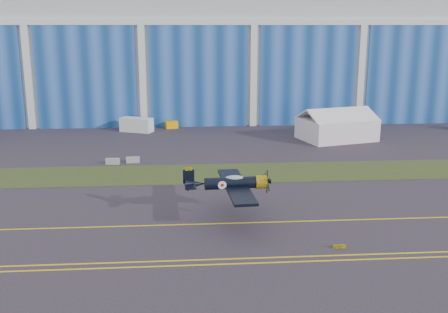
{
  "coord_description": "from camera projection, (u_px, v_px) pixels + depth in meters",
  "views": [
    {
      "loc": [
        8.06,
        -55.54,
        19.76
      ],
      "look_at": [
        12.7,
        5.24,
        4.57
      ],
      "focal_mm": 42.0,
      "sensor_mm": 36.0,
      "label": 1
    }
  ],
  "objects": [
    {
      "name": "warbird",
      "position": [
        231.0,
        183.0,
        54.25
      ],
      "size": [
        10.97,
        12.96,
        3.67
      ],
      "rotation": [
        0.0,
        0.0,
        0.06
      ],
      "color": "black",
      "rests_on": "ground"
    },
    {
      "name": "taxiway_centreline",
      "position": [
        107.0,
        227.0,
        53.07
      ],
      "size": [
        200.0,
        0.2,
        0.02
      ],
      "primitive_type": "cube",
      "color": "yellow",
      "rests_on": "ground"
    },
    {
      "name": "grass_median",
      "position": [
        126.0,
        175.0,
        71.45
      ],
      "size": [
        260.0,
        10.0,
        0.02
      ],
      "primitive_type": "cube",
      "color": "#475128",
      "rests_on": "ground"
    },
    {
      "name": "barrier_a",
      "position": [
        113.0,
        161.0,
        77.02
      ],
      "size": [
        2.06,
        0.82,
        0.9
      ],
      "primitive_type": "cube",
      "rotation": [
        0.0,
        0.0,
        -0.11
      ],
      "color": "#939599",
      "rests_on": "ground"
    },
    {
      "name": "guard_board_right",
      "position": [
        339.0,
        247.0,
        47.89
      ],
      "size": [
        1.2,
        0.15,
        0.35
      ],
      "primitive_type": "cube",
      "color": "yellow",
      "rests_on": "ground"
    },
    {
      "name": "barrier_b",
      "position": [
        133.0,
        160.0,
        77.85
      ],
      "size": [
        2.03,
        0.72,
        0.9
      ],
      "primitive_type": "cube",
      "rotation": [
        0.0,
        0.0,
        0.06
      ],
      "color": "gray",
      "rests_on": "ground"
    },
    {
      "name": "ground",
      "position": [
        113.0,
        210.0,
        57.91
      ],
      "size": [
        260.0,
        260.0,
        0.0
      ],
      "primitive_type": "plane",
      "color": "#342C38",
      "rests_on": "ground"
    },
    {
      "name": "edge_line_far",
      "position": [
        93.0,
        263.0,
        44.85
      ],
      "size": [
        80.0,
        0.2,
        0.02
      ],
      "primitive_type": "cube",
      "color": "yellow",
      "rests_on": "ground"
    },
    {
      "name": "tug",
      "position": [
        172.0,
        125.0,
        104.3
      ],
      "size": [
        2.64,
        2.02,
        1.37
      ],
      "primitive_type": "cube",
      "rotation": [
        0.0,
        0.0,
        0.26
      ],
      "color": "#FFAF00",
      "rests_on": "ground"
    },
    {
      "name": "tent",
      "position": [
        337.0,
        124.0,
        93.38
      ],
      "size": [
        14.41,
        12.09,
        5.78
      ],
      "rotation": [
        0.0,
        0.0,
        0.27
      ],
      "color": "white",
      "rests_on": "ground"
    },
    {
      "name": "edge_line_near",
      "position": [
        91.0,
        269.0,
        43.88
      ],
      "size": [
        80.0,
        0.2,
        0.02
      ],
      "primitive_type": "cube",
      "color": "yellow",
      "rests_on": "ground"
    },
    {
      "name": "shipping_container",
      "position": [
        137.0,
        125.0,
        100.7
      ],
      "size": [
        6.66,
        4.69,
        2.68
      ],
      "primitive_type": "cube",
      "rotation": [
        0.0,
        0.0,
        -0.4
      ],
      "color": "silver",
      "rests_on": "ground"
    },
    {
      "name": "hangar",
      "position": [
        149.0,
        47.0,
        123.75
      ],
      "size": [
        220.0,
        45.7,
        30.0
      ],
      "color": "silver",
      "rests_on": "ground"
    }
  ]
}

